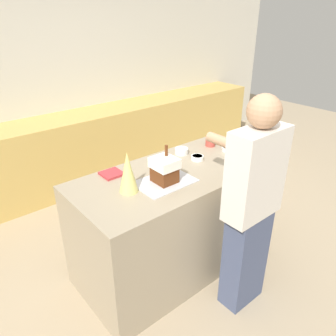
{
  "coord_description": "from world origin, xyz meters",
  "views": [
    {
      "loc": [
        -1.59,
        -1.77,
        2.13
      ],
      "look_at": [
        -0.1,
        0.0,
        1.0
      ],
      "focal_mm": 35.0,
      "sensor_mm": 36.0,
      "label": 1
    }
  ],
  "objects": [
    {
      "name": "candy_bowl_front_corner",
      "position": [
        0.26,
        0.24,
        0.97
      ],
      "size": [
        0.12,
        0.12,
        0.05
      ],
      "color": "white",
      "rests_on": "kitchen_island"
    },
    {
      "name": "candy_bowl_near_tray_right",
      "position": [
        0.28,
        0.06,
        0.96
      ],
      "size": [
        0.11,
        0.11,
        0.04
      ],
      "color": "white",
      "rests_on": "kitchen_island"
    },
    {
      "name": "cookbook",
      "position": [
        -0.44,
        0.29,
        0.95
      ],
      "size": [
        0.16,
        0.16,
        0.02
      ],
      "color": "#B23338",
      "rests_on": "kitchen_island"
    },
    {
      "name": "candy_bowl_far_left",
      "position": [
        0.01,
        0.12,
        0.97
      ],
      "size": [
        0.1,
        0.1,
        0.05
      ],
      "color": "white",
      "rests_on": "kitchen_island"
    },
    {
      "name": "mug",
      "position": [
        0.6,
        0.21,
        0.99
      ],
      "size": [
        0.09,
        0.09,
        0.1
      ],
      "color": "#B24238",
      "rests_on": "kitchen_island"
    },
    {
      "name": "person",
      "position": [
        0.12,
        -0.65,
        0.86
      ],
      "size": [
        0.44,
        0.55,
        1.67
      ],
      "color": "#424C6B",
      "rests_on": "ground_plane"
    },
    {
      "name": "wall_back",
      "position": [
        0.0,
        2.3,
        1.3
      ],
      "size": [
        8.0,
        0.05,
        2.6
      ],
      "color": "beige",
      "rests_on": "ground_plane"
    },
    {
      "name": "kitchen_island",
      "position": [
        0.0,
        0.0,
        0.47
      ],
      "size": [
        1.75,
        0.81,
        0.94
      ],
      "color": "gray",
      "rests_on": "ground_plane"
    },
    {
      "name": "gingerbread_house",
      "position": [
        -0.2,
        -0.08,
        1.05
      ],
      "size": [
        0.17,
        0.19,
        0.27
      ],
      "color": "#5B2D14",
      "rests_on": "baking_tray"
    },
    {
      "name": "candy_bowl_behind_tray",
      "position": [
        0.64,
        0.01,
        0.96
      ],
      "size": [
        0.14,
        0.14,
        0.04
      ],
      "color": "silver",
      "rests_on": "kitchen_island"
    },
    {
      "name": "decorative_tree",
      "position": [
        -0.48,
        -0.02,
        1.09
      ],
      "size": [
        0.14,
        0.14,
        0.31
      ],
      "color": "#DBD675",
      "rests_on": "kitchen_island"
    },
    {
      "name": "back_cabinet_block",
      "position": [
        0.0,
        1.97,
        0.47
      ],
      "size": [
        6.0,
        0.6,
        0.93
      ],
      "color": "tan",
      "rests_on": "ground_plane"
    },
    {
      "name": "ground_plane",
      "position": [
        0.0,
        0.0,
        0.0
      ],
      "size": [
        12.0,
        12.0,
        0.0
      ],
      "primitive_type": "plane",
      "color": "tan"
    },
    {
      "name": "baking_tray",
      "position": [
        -0.2,
        -0.08,
        0.94
      ],
      "size": [
        0.44,
        0.31,
        0.01
      ],
      "color": "silver",
      "rests_on": "kitchen_island"
    }
  ]
}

